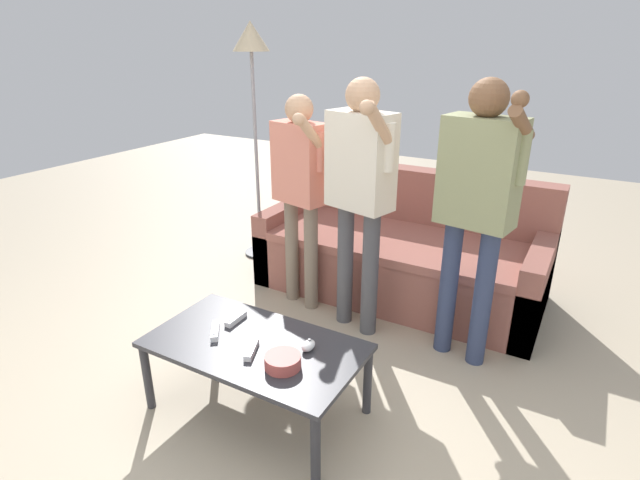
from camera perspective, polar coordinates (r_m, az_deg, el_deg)
ground_plane at (r=2.78m, az=-2.83°, el=-18.35°), size 12.00×12.00×0.00m
couch at (r=3.82m, az=9.39°, el=-1.50°), size 2.05×0.93×0.87m
coffee_table at (r=2.55m, az=-7.43°, el=-12.46°), size 1.06×0.59×0.40m
snack_bowl at (r=2.34m, az=-4.28°, el=-13.66°), size 0.17×0.17×0.06m
game_remote_nunchuk at (r=2.45m, az=-1.34°, el=-11.96°), size 0.06×0.09×0.05m
floor_lamp at (r=4.17m, az=-7.79°, el=19.47°), size 0.29×0.29×1.93m
player_left at (r=3.35m, az=-2.30°, el=6.98°), size 0.42×0.40×1.48m
player_center at (r=3.02m, az=4.57°, el=6.79°), size 0.46×0.44×1.60m
player_right at (r=2.82m, az=17.52°, el=5.01°), size 0.48×0.38×1.62m
game_remote_wand_near at (r=2.71m, az=-9.57°, el=-8.86°), size 0.04×0.15×0.03m
game_remote_wand_far at (r=2.63m, az=-11.88°, el=-10.13°), size 0.13×0.15×0.03m
game_remote_wand_spare at (r=2.46m, az=-7.84°, el=-12.26°), size 0.10×0.16×0.03m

